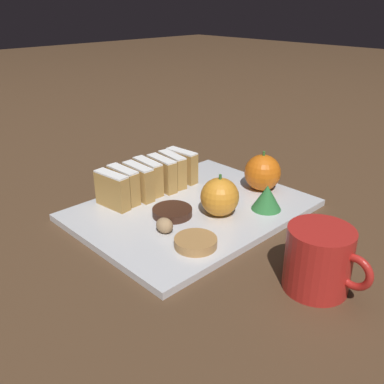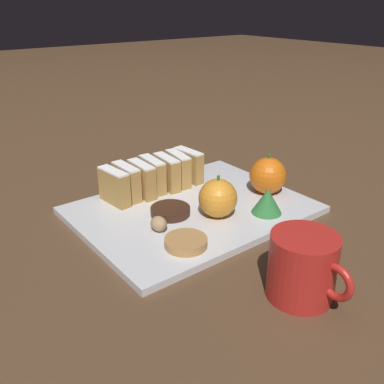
{
  "view_description": "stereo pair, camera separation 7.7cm",
  "coord_description": "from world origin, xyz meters",
  "px_view_note": "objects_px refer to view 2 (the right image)",
  "views": [
    {
      "loc": [
        0.5,
        -0.49,
        0.36
      ],
      "look_at": [
        0.0,
        0.0,
        0.04
      ],
      "focal_mm": 40.0,
      "sensor_mm": 36.0,
      "label": 1
    },
    {
      "loc": [
        0.56,
        -0.43,
        0.36
      ],
      "look_at": [
        0.0,
        0.0,
        0.04
      ],
      "focal_mm": 40.0,
      "sensor_mm": 36.0,
      "label": 2
    }
  ],
  "objects_px": {
    "orange_near": "(218,198)",
    "chocolate_cookie": "(171,211)",
    "orange_far": "(268,176)",
    "walnut": "(159,224)",
    "coffee_mug": "(303,267)"
  },
  "relations": [
    {
      "from": "orange_near",
      "to": "chocolate_cookie",
      "type": "relative_size",
      "value": 1.08
    },
    {
      "from": "orange_far",
      "to": "chocolate_cookie",
      "type": "bearing_deg",
      "value": -100.08
    },
    {
      "from": "walnut",
      "to": "coffee_mug",
      "type": "xyz_separation_m",
      "value": [
        0.24,
        0.06,
        0.02
      ]
    },
    {
      "from": "walnut",
      "to": "coffee_mug",
      "type": "distance_m",
      "value": 0.25
    },
    {
      "from": "orange_far",
      "to": "coffee_mug",
      "type": "distance_m",
      "value": 0.31
    },
    {
      "from": "orange_far",
      "to": "chocolate_cookie",
      "type": "relative_size",
      "value": 1.13
    },
    {
      "from": "walnut",
      "to": "chocolate_cookie",
      "type": "bearing_deg",
      "value": 124.32
    },
    {
      "from": "walnut",
      "to": "coffee_mug",
      "type": "height_order",
      "value": "coffee_mug"
    },
    {
      "from": "orange_far",
      "to": "walnut",
      "type": "relative_size",
      "value": 2.58
    },
    {
      "from": "orange_near",
      "to": "chocolate_cookie",
      "type": "xyz_separation_m",
      "value": [
        -0.05,
        -0.06,
        -0.03
      ]
    },
    {
      "from": "walnut",
      "to": "chocolate_cookie",
      "type": "xyz_separation_m",
      "value": [
        -0.03,
        0.05,
        -0.01
      ]
    },
    {
      "from": "orange_near",
      "to": "walnut",
      "type": "distance_m",
      "value": 0.11
    },
    {
      "from": "orange_far",
      "to": "walnut",
      "type": "distance_m",
      "value": 0.25
    },
    {
      "from": "chocolate_cookie",
      "to": "orange_far",
      "type": "bearing_deg",
      "value": 79.92
    },
    {
      "from": "orange_near",
      "to": "coffee_mug",
      "type": "bearing_deg",
      "value": -12.27
    }
  ]
}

